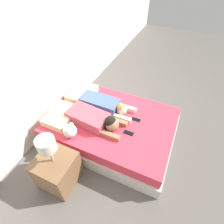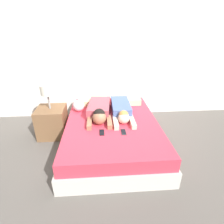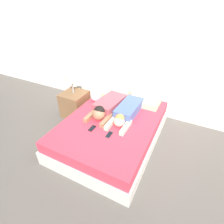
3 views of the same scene
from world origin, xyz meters
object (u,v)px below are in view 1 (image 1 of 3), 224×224
(cell_phone_right, at_px, (136,120))
(nightstand, at_px, (57,169))
(bed, at_px, (112,128))
(cell_phone_left, at_px, (129,133))
(person_right, at_px, (105,105))
(pillow_head_right, at_px, (82,93))
(plush_toy, at_px, (70,131))
(pillow_head_left, at_px, (61,115))
(person_left, at_px, (95,119))

(cell_phone_right, bearing_deg, nightstand, 149.15)
(bed, distance_m, cell_phone_left, 0.45)
(person_right, height_order, cell_phone_right, person_right)
(cell_phone_right, distance_m, nightstand, 1.37)
(bed, distance_m, cell_phone_right, 0.45)
(pillow_head_right, relative_size, cell_phone_left, 3.69)
(cell_phone_left, height_order, cell_phone_right, same)
(plush_toy, bearing_deg, person_right, -16.13)
(cell_phone_left, bearing_deg, pillow_head_left, 97.81)
(person_right, bearing_deg, person_left, -178.85)
(cell_phone_left, bearing_deg, bed, 64.20)
(pillow_head_left, relative_size, cell_phone_right, 3.69)
(cell_phone_left, distance_m, nightstand, 1.11)
(person_left, relative_size, plush_toy, 4.41)
(pillow_head_left, bearing_deg, nightstand, -150.31)
(bed, xyz_separation_m, plush_toy, (-0.56, 0.41, 0.32))
(cell_phone_left, xyz_separation_m, nightstand, (-0.86, 0.69, -0.14))
(bed, xyz_separation_m, person_right, (0.17, 0.20, 0.31))
(person_left, xyz_separation_m, cell_phone_left, (0.03, -0.54, -0.09))
(cell_phone_right, bearing_deg, pillow_head_left, 112.38)
(bed, bearing_deg, cell_phone_right, -69.21)
(bed, xyz_separation_m, cell_phone_left, (-0.17, -0.35, 0.22))
(pillow_head_right, height_order, cell_phone_left, pillow_head_right)
(pillow_head_left, height_order, pillow_head_right, same)
(person_right, xyz_separation_m, plush_toy, (-0.73, 0.21, 0.02))
(person_left, relative_size, cell_phone_right, 6.26)
(pillow_head_left, height_order, cell_phone_left, pillow_head_left)
(pillow_head_right, bearing_deg, cell_phone_right, -99.33)
(person_left, distance_m, plush_toy, 0.42)
(plush_toy, bearing_deg, pillow_head_right, 20.98)
(pillow_head_right, xyz_separation_m, cell_phone_right, (-0.18, -1.11, -0.05))
(cell_phone_left, relative_size, cell_phone_right, 1.00)
(person_right, height_order, nightstand, nightstand)
(bed, distance_m, pillow_head_right, 0.86)
(person_right, bearing_deg, pillow_head_right, 75.06)
(person_right, bearing_deg, pillow_head_left, 131.91)
(person_right, relative_size, cell_phone_left, 6.30)
(person_left, distance_m, cell_phone_left, 0.55)
(bed, height_order, person_left, person_left)
(cell_phone_right, bearing_deg, person_right, 86.34)
(person_right, xyz_separation_m, cell_phone_left, (-0.34, -0.55, -0.08))
(cell_phone_right, height_order, plush_toy, plush_toy)
(pillow_head_left, xyz_separation_m, pillow_head_right, (0.64, 0.00, 0.00))
(nightstand, bearing_deg, pillow_head_right, 16.77)
(pillow_head_right, relative_size, cell_phone_right, 3.69)
(person_left, xyz_separation_m, cell_phone_right, (0.34, -0.55, -0.09))
(pillow_head_right, relative_size, person_left, 0.59)
(pillow_head_right, xyz_separation_m, person_left, (-0.52, -0.55, 0.04))
(nightstand, bearing_deg, cell_phone_right, -30.85)
(person_right, height_order, plush_toy, plush_toy)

